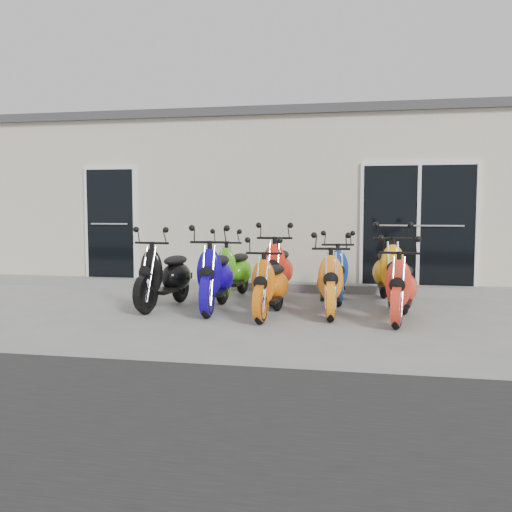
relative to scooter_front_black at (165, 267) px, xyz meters
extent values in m
plane|color=gray|center=(1.26, 0.11, -0.62)|extent=(80.00, 80.00, 0.00)
cube|color=black|center=(1.26, -5.39, -0.62)|extent=(80.00, 5.00, 0.00)
cube|color=beige|center=(1.26, 5.31, 0.98)|extent=(14.00, 6.00, 3.20)
cube|color=#3F3F42|center=(1.26, 5.31, 2.66)|extent=(14.20, 6.20, 0.16)
cube|color=gray|center=(1.26, 2.13, -0.55)|extent=(14.00, 0.40, 0.15)
cube|color=black|center=(-1.94, 2.28, 0.64)|extent=(1.07, 0.08, 2.22)
cube|color=black|center=(3.86, 2.28, 0.64)|extent=(2.02, 0.08, 2.22)
camera|label=1|loc=(2.99, -8.10, 0.89)|focal=40.00mm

